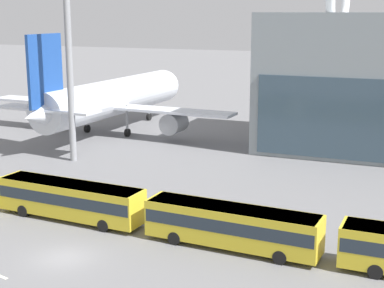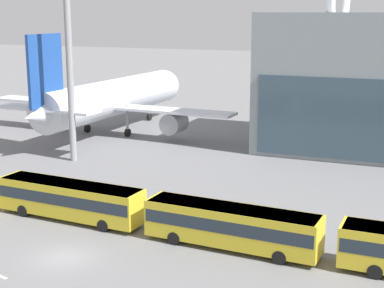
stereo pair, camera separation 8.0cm
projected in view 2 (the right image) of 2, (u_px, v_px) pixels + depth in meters
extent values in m
plane|color=slate|center=(64.00, 258.00, 41.34)|extent=(440.00, 440.00, 0.00)
cylinder|color=silver|center=(113.00, 98.00, 83.39)|extent=(6.56, 30.92, 5.15)
sphere|color=silver|center=(164.00, 86.00, 96.97)|extent=(5.04, 5.04, 5.04)
cone|color=silver|center=(44.00, 114.00, 69.81)|extent=(5.20, 6.96, 4.89)
cube|color=silver|center=(106.00, 106.00, 81.93)|extent=(37.88, 5.39, 0.35)
cylinder|color=gray|center=(46.00, 112.00, 86.65)|extent=(2.94, 3.51, 2.78)
cylinder|color=gray|center=(174.00, 123.00, 77.94)|extent=(2.94, 3.51, 2.78)
cube|color=#1E4799|center=(45.00, 71.00, 69.35)|extent=(0.68, 6.05, 8.62)
cube|color=silver|center=(47.00, 109.00, 70.36)|extent=(13.52, 3.81, 0.28)
cylinder|color=gray|center=(149.00, 105.00, 93.04)|extent=(0.36, 0.36, 3.93)
cylinder|color=black|center=(149.00, 117.00, 93.48)|extent=(0.50, 1.12, 1.10)
cylinder|color=gray|center=(87.00, 115.00, 83.66)|extent=(0.36, 0.36, 3.93)
cylinder|color=black|center=(87.00, 129.00, 84.09)|extent=(0.50, 1.12, 1.10)
cylinder|color=gray|center=(127.00, 119.00, 80.90)|extent=(0.36, 0.36, 3.93)
cylinder|color=black|center=(128.00, 133.00, 81.33)|extent=(0.50, 1.12, 1.10)
cube|color=gold|center=(70.00, 199.00, 48.64)|extent=(13.20, 3.48, 2.73)
cube|color=#232D38|center=(70.00, 196.00, 48.58)|extent=(12.94, 3.50, 0.96)
cube|color=silver|center=(70.00, 184.00, 48.35)|extent=(12.80, 3.38, 0.12)
cylinder|color=black|center=(120.00, 216.00, 48.28)|extent=(1.02, 0.36, 1.00)
cylinder|color=black|center=(103.00, 226.00, 46.10)|extent=(1.02, 0.36, 1.00)
cylinder|color=black|center=(42.00, 202.00, 51.72)|extent=(1.02, 0.36, 1.00)
cylinder|color=black|center=(23.00, 211.00, 49.54)|extent=(1.02, 0.36, 1.00)
cube|color=gold|center=(231.00, 225.00, 42.65)|extent=(13.19, 3.44, 2.73)
cube|color=#232D38|center=(231.00, 222.00, 42.59)|extent=(12.93, 3.45, 0.96)
cube|color=silver|center=(232.00, 208.00, 42.36)|extent=(12.80, 3.34, 0.12)
cylinder|color=black|center=(290.00, 245.00, 42.30)|extent=(1.02, 0.36, 1.00)
cylinder|color=black|center=(279.00, 258.00, 40.11)|extent=(1.02, 0.36, 1.00)
cylinder|color=black|center=(189.00, 227.00, 45.72)|extent=(1.02, 0.36, 1.00)
cylinder|color=black|center=(174.00, 238.00, 43.53)|extent=(1.02, 0.36, 1.00)
cylinder|color=black|center=(379.00, 257.00, 40.16)|extent=(1.01, 0.32, 1.00)
cylinder|color=black|center=(375.00, 272.00, 37.93)|extent=(1.01, 0.32, 1.00)
cylinder|color=gray|center=(69.00, 45.00, 65.42)|extent=(0.75, 0.75, 26.58)
cube|color=silver|center=(45.00, 211.00, 51.02)|extent=(7.61, 1.54, 0.01)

